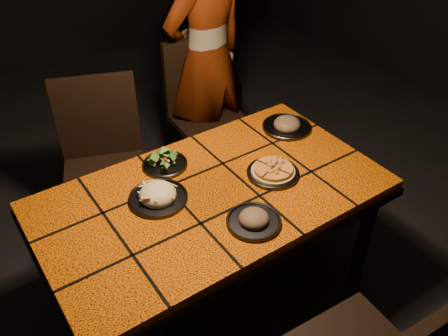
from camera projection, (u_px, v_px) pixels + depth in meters
room_shell at (210, 36)px, 1.75m from camera, size 6.04×7.04×3.08m
dining_table at (213, 204)px, 2.25m from camera, size 1.62×0.92×0.75m
chair_far_left at (103, 154)px, 2.72m from camera, size 0.60×0.60×1.02m
chair_far_right at (204, 105)px, 3.19m from camera, size 0.49×0.49×1.01m
diner at (207, 58)px, 3.08m from camera, size 0.68×0.49×1.74m
plate_pizza at (273, 172)px, 2.29m from camera, size 0.27×0.27×0.04m
plate_pasta at (158, 196)px, 2.14m from camera, size 0.27×0.27×0.09m
plate_salad at (165, 162)px, 2.34m from camera, size 0.22×0.22×0.07m
plate_mushroom_a at (254, 219)px, 2.02m from camera, size 0.24×0.24×0.08m
plate_mushroom_b at (287, 125)px, 2.62m from camera, size 0.27×0.27×0.09m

